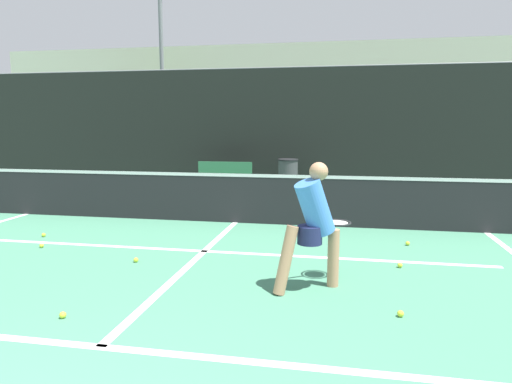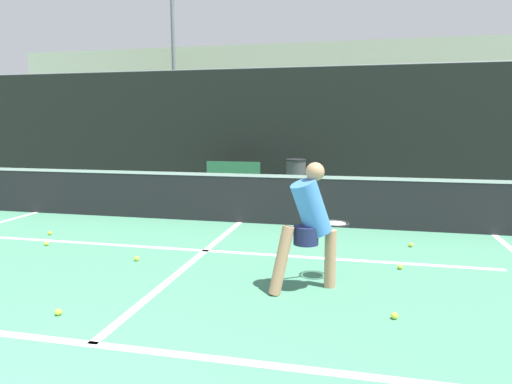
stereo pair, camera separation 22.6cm
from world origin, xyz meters
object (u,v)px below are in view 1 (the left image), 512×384
Objects in this scene: courtside_bench at (224,177)px; parked_car at (409,159)px; trash_bin at (288,177)px; player_practicing at (314,221)px.

parked_car is (5.47, 5.17, 0.15)m from courtside_bench.
parked_car is at bearing 53.92° from trash_bin.
courtside_bench is 0.38× the size of parked_car.
player_practicing reaches higher than parked_car.
player_practicing is 1.53× the size of trash_bin.
player_practicing is 6.92m from trash_bin.
courtside_bench is (-2.82, 6.79, -0.33)m from player_practicing.
courtside_bench is at bearing -136.60° from parked_car.
trash_bin reaches higher than courtside_bench.
trash_bin is at bearing 0.05° from courtside_bench.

